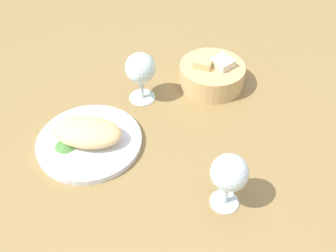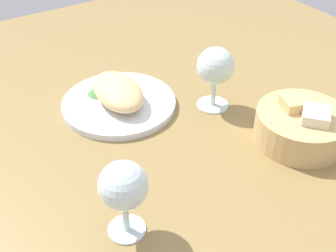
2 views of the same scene
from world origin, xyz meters
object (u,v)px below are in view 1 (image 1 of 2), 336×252
Objects in this scene: wine_glass_far at (141,70)px; wine_glass_near at (229,175)px; plate at (90,142)px; bread_basket at (212,74)px.

wine_glass_near is at bearing -57.88° from wine_glass_far.
bread_basket reaches higher than plate.
bread_basket is 1.32× the size of wine_glass_near.
plate is at bearing -121.46° from wine_glass_far.
wine_glass_far is (10.09, 16.48, 7.99)cm from plate.
plate is 33.37cm from wine_glass_near.
plate is at bearing 154.39° from wine_glass_near.
bread_basket is at bearing 20.63° from wine_glass_far.
plate is 20.91cm from wine_glass_far.
plate is 1.83× the size of wine_glass_near.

